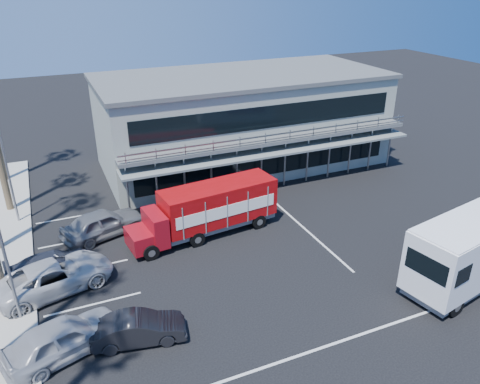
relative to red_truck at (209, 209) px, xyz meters
name	(u,v)px	position (x,y,z in m)	size (l,w,h in m)	color
ground	(302,261)	(3.57, -4.93, -1.68)	(120.00, 120.00, 0.00)	black
building	(242,120)	(6.57, 10.01, 1.98)	(22.40, 12.00, 7.30)	gray
curb_strip	(4,265)	(-11.43, 1.07, -1.60)	(3.00, 32.00, 0.16)	#A5A399
light_pole_far	(4,156)	(-10.63, 6.07, 2.82)	(0.50, 0.25, 8.09)	gray
red_truck	(209,209)	(0.00, 0.00, 0.00)	(9.28, 3.19, 3.06)	maroon
white_van	(472,250)	(10.20, -9.91, 0.30)	(7.99, 4.05, 3.73)	white
parked_car_a	(63,338)	(-8.93, -6.93, -0.85)	(1.95, 4.86, 1.66)	#9FA0A6
parked_car_b	(139,329)	(-5.93, -7.43, -1.02)	(1.39, 3.97, 1.31)	black
parked_car_c	(55,276)	(-8.93, -2.17, -0.89)	(2.61, 5.67, 1.57)	#BBBBBD
parked_car_d	(54,265)	(-8.93, -0.93, -1.02)	(1.85, 4.54, 1.32)	#2B2E3A
parked_car_e	(103,223)	(-5.93, 2.27, -0.84)	(1.98, 4.92, 1.68)	slate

